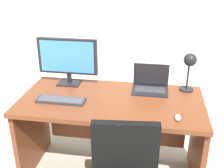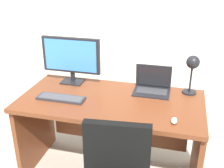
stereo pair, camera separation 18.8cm
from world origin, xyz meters
TOP-DOWN VIEW (x-y plane):
  - ground at (0.00, 1.50)m, footprint 12.00×12.00m
  - desk at (0.00, 0.05)m, footprint 1.50×0.75m
  - monitor at (-0.44, 0.25)m, footprint 0.54×0.16m
  - laptop at (0.31, 0.26)m, footprint 0.31×0.23m
  - keyboard at (-0.39, -0.11)m, footprint 0.39×0.12m
  - mouse at (0.52, -0.24)m, footprint 0.04×0.08m
  - desk_lamp at (0.62, 0.26)m, footprint 0.12×0.14m

SIDE VIEW (x-z plane):
  - ground at x=0.00m, z-range 0.00..0.00m
  - desk at x=0.00m, z-range 0.15..0.90m
  - keyboard at x=-0.39m, z-range 0.75..0.77m
  - mouse at x=0.52m, z-range 0.75..0.78m
  - laptop at x=0.31m, z-range 0.71..0.93m
  - desk_lamp at x=0.62m, z-range 0.82..1.17m
  - monitor at x=-0.44m, z-range 0.78..1.21m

